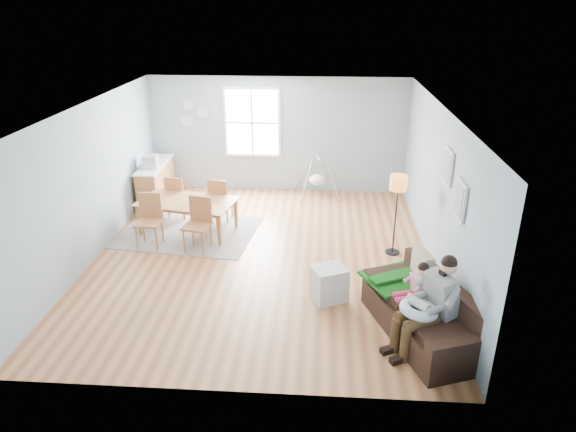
# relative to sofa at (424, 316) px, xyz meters

# --- Properties ---
(room) EXTENTS (8.40, 9.40, 3.90)m
(room) POSITION_rel_sofa_xyz_m (-2.51, 2.18, 2.13)
(room) COLOR #9B5A37
(window) EXTENTS (1.32, 0.08, 1.62)m
(window) POSITION_rel_sofa_xyz_m (-3.11, 5.64, 1.36)
(window) COLOR white
(window) RESTS_ON room
(pictures) EXTENTS (0.05, 1.34, 0.74)m
(pictures) POSITION_rel_sofa_xyz_m (0.46, 1.13, 1.56)
(pictures) COLOR white
(pictures) RESTS_ON room
(wall_plates) EXTENTS (0.67, 0.02, 0.66)m
(wall_plates) POSITION_rel_sofa_xyz_m (-4.51, 5.65, 1.54)
(wall_plates) COLOR #9EB4BE
(wall_plates) RESTS_ON room
(sofa) EXTENTS (1.50, 2.20, 0.82)m
(sofa) POSITION_rel_sofa_xyz_m (0.00, 0.00, 0.00)
(sofa) COLOR black
(sofa) RESTS_ON room
(green_throw) EXTENTS (1.18, 1.12, 0.04)m
(green_throw) POSITION_rel_sofa_xyz_m (-0.30, 0.61, 0.23)
(green_throw) COLOR #16601A
(green_throw) RESTS_ON sofa
(beige_pillow) EXTENTS (0.25, 0.51, 0.49)m
(beige_pillow) POSITION_rel_sofa_xyz_m (0.02, 0.57, 0.46)
(beige_pillow) COLOR tan
(beige_pillow) RESTS_ON sofa
(father) EXTENTS (1.02, 0.77, 1.35)m
(father) POSITION_rel_sofa_xyz_m (-0.02, -0.32, 0.43)
(father) COLOR gray
(father) RESTS_ON sofa
(nursing_pillow) EXTENTS (0.68, 0.68, 0.21)m
(nursing_pillow) POSITION_rel_sofa_xyz_m (-0.17, -0.37, 0.34)
(nursing_pillow) COLOR silver
(nursing_pillow) RESTS_ON father
(infant) EXTENTS (0.28, 0.34, 0.13)m
(infant) POSITION_rel_sofa_xyz_m (-0.19, -0.34, 0.42)
(infant) COLOR silver
(infant) RESTS_ON nursing_pillow
(toddler) EXTENTS (0.55, 0.37, 0.81)m
(toddler) POSITION_rel_sofa_xyz_m (-0.14, 0.16, 0.40)
(toddler) COLOR white
(toddler) RESTS_ON sofa
(floor_lamp) EXTENTS (0.30, 0.30, 1.50)m
(floor_lamp) POSITION_rel_sofa_xyz_m (-0.13, 2.46, 0.95)
(floor_lamp) COLOR black
(floor_lamp) RESTS_ON room
(storage_cube) EXTENTS (0.63, 0.60, 0.54)m
(storage_cube) POSITION_rel_sofa_xyz_m (-1.32, 0.81, -0.02)
(storage_cube) COLOR silver
(storage_cube) RESTS_ON room
(rug) EXTENTS (2.83, 2.28, 0.01)m
(rug) POSITION_rel_sofa_xyz_m (-4.10, 3.10, -0.28)
(rug) COLOR gray
(rug) RESTS_ON room
(dining_table) EXTENTS (2.05, 1.41, 0.66)m
(dining_table) POSITION_rel_sofa_xyz_m (-4.10, 3.10, 0.04)
(dining_table) COLOR olive
(dining_table) RESTS_ON rug
(chair_sw) EXTENTS (0.46, 0.46, 1.00)m
(chair_sw) POSITION_rel_sofa_xyz_m (-4.65, 2.51, 0.29)
(chair_sw) COLOR #A36338
(chair_sw) RESTS_ON rug
(chair_se) EXTENTS (0.54, 0.54, 1.00)m
(chair_se) POSITION_rel_sofa_xyz_m (-3.70, 2.40, 0.29)
(chair_se) COLOR #A36338
(chair_se) RESTS_ON rug
(chair_nw) EXTENTS (0.48, 0.48, 0.93)m
(chair_nw) POSITION_rel_sofa_xyz_m (-4.49, 3.79, 0.24)
(chair_nw) COLOR #A36338
(chair_nw) RESTS_ON rug
(chair_ne) EXTENTS (0.48, 0.48, 0.94)m
(chair_ne) POSITION_rel_sofa_xyz_m (-3.56, 3.68, 0.25)
(chair_ne) COLOR #A36338
(chair_ne) RESTS_ON rug
(counter) EXTENTS (0.52, 1.63, 0.91)m
(counter) POSITION_rel_sofa_xyz_m (-5.21, 4.68, 0.17)
(counter) COLOR olive
(counter) RESTS_ON room
(monitor) EXTENTS (0.34, 0.32, 0.29)m
(monitor) POSITION_rel_sofa_xyz_m (-5.19, 4.37, 0.76)
(monitor) COLOR #A9A9AE
(monitor) RESTS_ON counter
(baby_swing) EXTENTS (1.10, 1.12, 0.96)m
(baby_swing) POSITION_rel_sofa_xyz_m (-1.57, 5.28, 0.14)
(baby_swing) COLOR #A9A9AE
(baby_swing) RESTS_ON room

